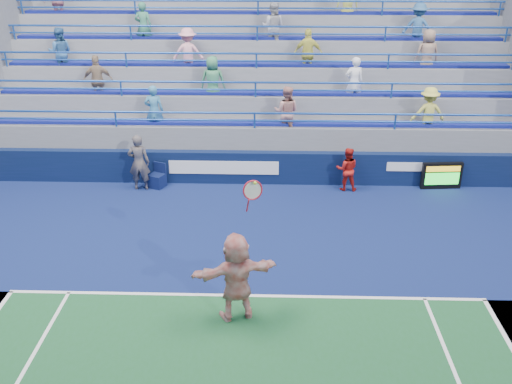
{
  "coord_description": "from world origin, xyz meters",
  "views": [
    {
      "loc": [
        0.58,
        -10.9,
        7.65
      ],
      "look_at": [
        0.17,
        2.5,
        1.5
      ],
      "focal_mm": 40.0,
      "sensor_mm": 36.0,
      "label": 1
    }
  ],
  "objects_px": {
    "judge_chair": "(157,180)",
    "line_judge": "(139,163)",
    "serve_speed_board": "(442,176)",
    "ball_girl": "(347,169)",
    "tennis_player": "(236,277)"
  },
  "relations": [
    {
      "from": "judge_chair",
      "to": "tennis_player",
      "type": "distance_m",
      "value": 7.49
    },
    {
      "from": "judge_chair",
      "to": "ball_girl",
      "type": "height_order",
      "value": "ball_girl"
    },
    {
      "from": "serve_speed_board",
      "to": "line_judge",
      "type": "relative_size",
      "value": 0.71
    },
    {
      "from": "tennis_player",
      "to": "ball_girl",
      "type": "distance_m",
      "value": 7.47
    },
    {
      "from": "serve_speed_board",
      "to": "ball_girl",
      "type": "relative_size",
      "value": 0.91
    },
    {
      "from": "serve_speed_board",
      "to": "tennis_player",
      "type": "xyz_separation_m",
      "value": [
        -6.21,
        -6.96,
        0.56
      ]
    },
    {
      "from": "serve_speed_board",
      "to": "judge_chair",
      "type": "relative_size",
      "value": 1.63
    },
    {
      "from": "serve_speed_board",
      "to": "judge_chair",
      "type": "distance_m",
      "value": 9.23
    },
    {
      "from": "serve_speed_board",
      "to": "judge_chair",
      "type": "height_order",
      "value": "serve_speed_board"
    },
    {
      "from": "serve_speed_board",
      "to": "ball_girl",
      "type": "distance_m",
      "value": 3.1
    },
    {
      "from": "judge_chair",
      "to": "line_judge",
      "type": "height_order",
      "value": "line_judge"
    },
    {
      "from": "judge_chair",
      "to": "serve_speed_board",
      "type": "bearing_deg",
      "value": 0.91
    },
    {
      "from": "line_judge",
      "to": "ball_girl",
      "type": "height_order",
      "value": "line_judge"
    },
    {
      "from": "serve_speed_board",
      "to": "judge_chair",
      "type": "xyz_separation_m",
      "value": [
        -9.23,
        -0.15,
        -0.2
      ]
    },
    {
      "from": "judge_chair",
      "to": "line_judge",
      "type": "bearing_deg",
      "value": -160.41
    }
  ]
}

